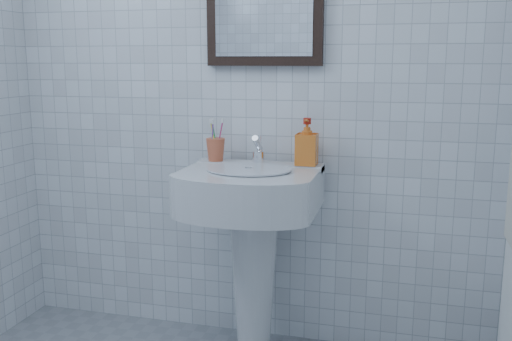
# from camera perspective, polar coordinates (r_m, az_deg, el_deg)

# --- Properties ---
(wall_back) EXTENTS (2.20, 0.02, 2.50)m
(wall_back) POSITION_cam_1_polar(r_m,az_deg,el_deg) (2.51, -1.02, 10.66)
(wall_back) COLOR silver
(wall_back) RESTS_ON ground
(washbasin) EXTENTS (0.55, 0.40, 0.84)m
(washbasin) POSITION_cam_1_polar(r_m,az_deg,el_deg) (2.39, -0.38, -6.07)
(washbasin) COLOR silver
(washbasin) RESTS_ON ground
(faucet) EXTENTS (0.05, 0.11, 0.13)m
(faucet) POSITION_cam_1_polar(r_m,az_deg,el_deg) (2.41, 0.23, 1.88)
(faucet) COLOR silver
(faucet) RESTS_ON washbasin
(toothbrush_cup) EXTENTS (0.10, 0.10, 0.10)m
(toothbrush_cup) POSITION_cam_1_polar(r_m,az_deg,el_deg) (2.48, -4.06, 2.09)
(toothbrush_cup) COLOR #CD5D3A
(toothbrush_cup) RESTS_ON washbasin
(soap_dispenser) EXTENTS (0.09, 0.09, 0.19)m
(soap_dispenser) POSITION_cam_1_polar(r_m,az_deg,el_deg) (2.38, 5.11, 2.87)
(soap_dispenser) COLOR #E65616
(soap_dispenser) RESTS_ON washbasin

